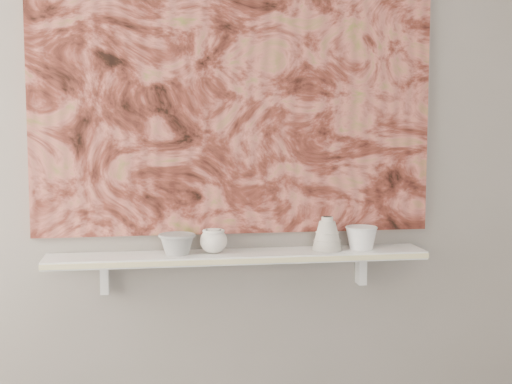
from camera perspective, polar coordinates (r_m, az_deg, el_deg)
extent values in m
plane|color=gray|center=(2.69, -1.70, 4.35)|extent=(3.60, 0.00, 3.60)
cube|color=white|center=(2.64, -1.41, -5.18)|extent=(1.40, 0.18, 0.03)
cube|color=beige|center=(2.55, -1.14, -5.57)|extent=(1.40, 0.01, 0.02)
cube|color=white|center=(2.70, -12.03, -6.68)|extent=(0.03, 0.06, 0.12)
cube|color=white|center=(2.82, 8.40, -6.09)|extent=(0.03, 0.06, 0.12)
cube|color=maroon|center=(2.67, -1.67, 8.42)|extent=(1.50, 0.02, 1.10)
cube|color=black|center=(2.76, 7.70, 1.89)|extent=(0.09, 0.00, 0.08)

